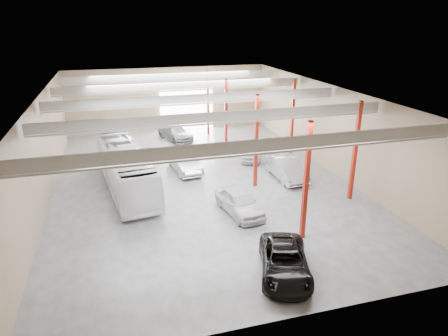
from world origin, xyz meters
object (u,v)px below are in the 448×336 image
black_sedan (285,262)px  car_row_b (184,161)px  coach_bus (126,169)px  car_row_c (175,132)px  car_row_a (239,202)px  car_right_near (286,168)px  car_right_far (250,151)px

black_sedan → car_row_b: 15.81m
coach_bus → black_sedan: size_ratio=2.29×
black_sedan → car_row_c: 25.04m
black_sedan → car_row_a: bearing=109.2°
black_sedan → car_right_near: bearing=84.1°
car_row_c → car_right_far: bearing=-74.0°
coach_bus → car_row_c: (5.60, 11.96, -0.87)m
car_row_c → car_right_near: (6.71, -13.14, 0.11)m
car_row_b → car_right_far: bearing=5.4°
car_row_a → car_right_far: bearing=58.4°
black_sedan → car_right_far: car_right_far is taller
black_sedan → car_row_b: (-2.16, 15.66, 0.14)m
car_row_a → car_row_b: 8.90m
car_row_a → car_row_c: (-1.26, 18.00, -0.04)m
car_row_b → car_right_far: 6.48m
black_sedan → car_right_near: size_ratio=0.98×
car_row_a → car_row_c: size_ratio=0.90×
black_sedan → car_right_near: 13.01m
car_row_a → car_row_b: bearing=94.7°
car_row_b → car_right_near: bearing=-33.9°
coach_bus → car_right_far: bearing=12.6°
car_right_far → car_right_near: bearing=-61.0°
car_right_far → coach_bus: bearing=-144.1°
black_sedan → car_right_far: (4.16, 17.06, 0.03)m
car_row_c → black_sedan: bearing=-105.7°
coach_bus → car_right_near: (12.31, -1.19, -0.77)m
black_sedan → car_row_c: (-1.36, 25.00, 0.04)m
coach_bus → car_row_a: bearing=-48.6°
coach_bus → car_row_b: 5.52m
car_right_near → car_right_far: 5.34m
car_row_b → car_right_far: (6.32, 1.39, -0.12)m
coach_bus → car_right_near: coach_bus is taller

